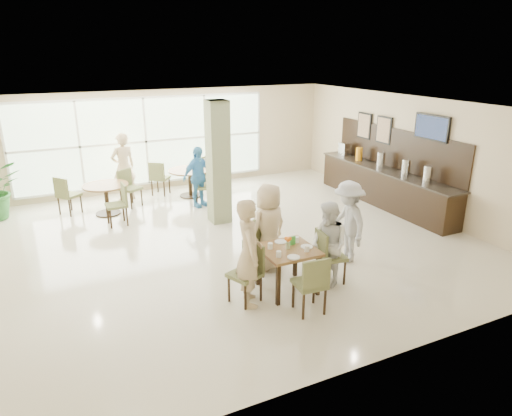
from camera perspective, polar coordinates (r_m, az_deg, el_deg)
name	(u,v)px	position (r m, az deg, el deg)	size (l,w,h in m)	color
ground	(223,242)	(9.65, -4.16, -4.23)	(10.00, 10.00, 0.00)	beige
room_shell	(221,163)	(9.11, -4.42, 5.65)	(10.00, 10.00, 10.00)	white
window_bank	(146,142)	(13.23, -13.58, 8.08)	(7.00, 0.04, 7.00)	silver
column	(218,163)	(10.41, -4.74, 5.64)	(0.45, 0.45, 2.80)	#768059
main_table	(288,254)	(7.54, 3.97, -5.79)	(0.88, 0.88, 0.75)	brown
round_table_left	(106,192)	(11.65, -18.25, 1.96)	(1.08, 1.08, 0.75)	brown
round_table_right	(190,175)	(12.58, -8.27, 4.05)	(1.16, 1.16, 0.75)	brown
chairs_main_table	(287,264)	(7.60, 3.90, -7.04)	(2.17, 2.05, 0.95)	#5B6437
chairs_table_left	(105,196)	(11.64, -18.30, 1.44)	(2.09, 1.83, 0.95)	#5B6437
chairs_table_right	(191,179)	(12.62, -8.14, 3.59)	(2.02, 1.92, 0.95)	#5B6437
tabletop_clutter	(290,246)	(7.46, 4.26, -4.70)	(0.74, 0.82, 0.21)	white
buffet_counter	(384,184)	(12.24, 15.76, 2.93)	(0.64, 4.70, 1.95)	black
wall_tv	(432,127)	(11.29, 21.11, 9.38)	(0.06, 1.00, 0.58)	black
framed_art_a	(384,130)	(12.49, 15.69, 9.37)	(0.05, 0.55, 0.70)	black
framed_art_b	(364,126)	(13.09, 13.39, 9.98)	(0.05, 0.55, 0.70)	black
teen_left	(249,253)	(7.05, -0.87, -5.63)	(0.63, 0.42, 1.74)	tan
teen_far	(269,227)	(8.21, 1.60, -2.41)	(0.79, 0.43, 1.61)	tan
teen_right	(328,244)	(7.77, 9.04, -4.52)	(0.71, 0.56, 1.47)	white
teen_standing	(348,222)	(8.68, 11.40, -1.71)	(1.02, 0.58, 1.57)	#ADADB0
adult_a	(198,177)	(11.67, -7.26, 3.88)	(0.91, 0.52, 1.56)	#4391CB
adult_b	(216,167)	(12.75, -5.04, 5.12)	(1.38, 0.60, 1.49)	white
adult_standing	(123,167)	(12.55, -16.23, 4.95)	(0.66, 0.43, 1.81)	tan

